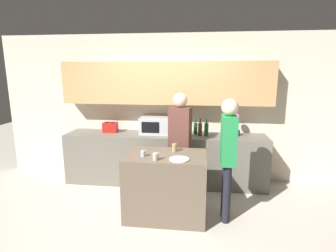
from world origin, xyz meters
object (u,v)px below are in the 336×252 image
object	(u,v)px
toaster	(110,127)
bottle_0	(189,130)
bottle_2	(200,129)
plate_on_island	(179,159)
bottle_1	(196,128)
bottle_3	(206,129)
microwave	(155,125)
potted_plant	(236,125)
cup_1	(174,148)
cup_2	(156,157)
person_center	(180,136)
person_left	(228,150)
cup_0	(143,153)

from	to	relation	value
toaster	bottle_0	world-z (taller)	bottle_0
bottle_2	plate_on_island	distance (m)	1.33
plate_on_island	bottle_1	bearing A→B (deg)	82.64
bottle_3	plate_on_island	xyz separation A→B (m)	(-0.37, -1.29, -0.12)
microwave	potted_plant	distance (m)	1.45
potted_plant	bottle_1	size ratio (longest dim) A/B	1.41
cup_1	cup_2	size ratio (longest dim) A/B	1.17
bottle_3	microwave	bearing A→B (deg)	174.18
bottle_0	bottle_1	bearing A→B (deg)	54.10
toaster	bottle_3	xyz separation A→B (m)	(1.77, -0.10, 0.03)
plate_on_island	person_center	size ratio (longest dim) A/B	0.15
bottle_2	cup_1	distance (m)	1.01
bottle_0	person_left	size ratio (longest dim) A/B	0.15
toaster	bottle_0	bearing A→B (deg)	-4.43
potted_plant	cup_2	bearing A→B (deg)	-129.82
bottle_0	person_center	bearing A→B (deg)	-105.90
bottle_1	person_left	distance (m)	1.31
bottle_1	plate_on_island	world-z (taller)	bottle_1
toaster	cup_0	bearing A→B (deg)	-55.16
bottle_0	cup_0	distance (m)	1.32
bottle_2	bottle_3	world-z (taller)	bottle_3
toaster	cup_2	bearing A→B (deg)	-52.60
bottle_0	plate_on_island	distance (m)	1.28
microwave	toaster	bearing A→B (deg)	179.89
person_left	person_center	distance (m)	0.93
person_left	cup_1	bearing A→B (deg)	77.24
plate_on_island	bottle_0	bearing A→B (deg)	86.54
bottle_1	person_left	world-z (taller)	person_left
bottle_3	cup_2	world-z (taller)	bottle_3
microwave	cup_0	bearing A→B (deg)	-87.34
bottle_1	person_center	bearing A→B (deg)	-111.40
cup_1	person_center	world-z (taller)	person_center
cup_1	bottle_1	bearing A→B (deg)	75.20
bottle_1	plate_on_island	bearing A→B (deg)	-97.36
person_center	person_left	bearing A→B (deg)	150.93
potted_plant	bottle_3	size ratio (longest dim) A/B	1.26
microwave	bottle_1	world-z (taller)	microwave
bottle_0	plate_on_island	size ratio (longest dim) A/B	0.99
bottle_1	bottle_3	bearing A→B (deg)	-34.02
plate_on_island	person_left	world-z (taller)	person_left
toaster	bottle_1	size ratio (longest dim) A/B	0.93
bottle_0	cup_1	bearing A→B (deg)	-100.77
bottle_2	cup_0	world-z (taller)	bottle_2
bottle_0	person_center	size ratio (longest dim) A/B	0.15
microwave	bottle_0	bearing A→B (deg)	-10.14
microwave	person_center	distance (m)	0.76
cup_0	person_center	bearing A→B (deg)	58.93
cup_1	potted_plant	bearing A→B (deg)	46.02
cup_1	cup_2	bearing A→B (deg)	-116.71
bottle_3	person_center	bearing A→B (deg)	-132.02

